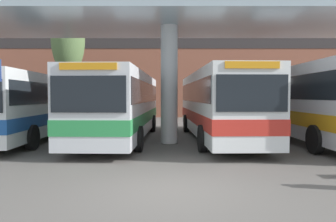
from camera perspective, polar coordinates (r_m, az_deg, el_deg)
The scene contains 9 objects.
ground_plane at distance 7.62m, azimuth 0.15°, elevation -13.55°, with size 100.00×100.00×0.00m, color #605B56.
townhouse_backdrop at distance 32.96m, azimuth -0.18°, elevation 8.03°, with size 40.00×0.58×8.97m.
station_canopy at distance 14.99m, azimuth -0.06°, elevation 12.98°, with size 22.63×6.35×5.51m.
transit_bus_left_bay at distance 17.55m, azimuth -22.59°, elevation 1.15°, with size 2.92×11.36×3.10m.
transit_bus_center_bay at distance 16.28m, azimuth -8.32°, elevation 1.38°, with size 3.09×12.10×3.18m.
transit_bus_right_bay at distance 16.13m, azimuth 8.29°, elevation 1.46°, with size 2.98×11.79×3.22m.
transit_bus_far_right_bay at distance 16.89m, azimuth 22.92°, elevation 1.72°, with size 2.89×11.78×3.44m.
poplar_tree_behind_left at distance 27.58m, azimuth -17.29°, elevation 11.85°, with size 2.61×2.61×9.56m.
parked_car_street at distance 30.67m, azimuth -22.26°, elevation 0.31°, with size 4.26×2.12×2.06m.
Camera 1 is at (-0.05, -7.32, 2.12)m, focal length 35.00 mm.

